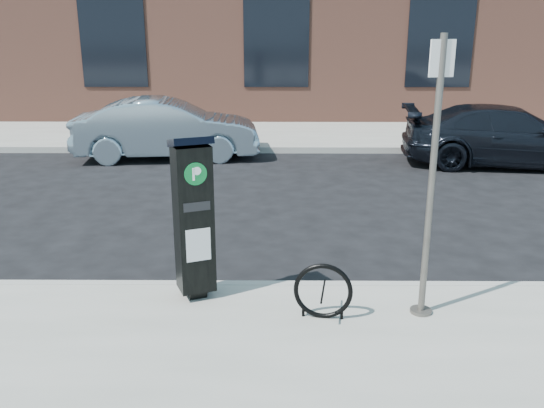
{
  "coord_description": "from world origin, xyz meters",
  "views": [
    {
      "loc": [
        -0.0,
        -6.25,
        3.06
      ],
      "look_at": [
        -0.05,
        0.5,
        0.97
      ],
      "focal_mm": 38.0,
      "sensor_mm": 36.0,
      "label": 1
    }
  ],
  "objects_px": {
    "bike_rack": "(323,291)",
    "car_dark": "(507,136)",
    "parking_kiosk": "(193,216)",
    "sign_pole": "(432,184)",
    "car_silver": "(167,129)"
  },
  "relations": [
    {
      "from": "bike_rack",
      "to": "car_dark",
      "type": "relative_size",
      "value": 0.13
    },
    {
      "from": "parking_kiosk",
      "to": "bike_rack",
      "type": "distance_m",
      "value": 1.61
    },
    {
      "from": "parking_kiosk",
      "to": "car_dark",
      "type": "xyz_separation_m",
      "value": [
        6.15,
        7.07,
        -0.41
      ]
    },
    {
      "from": "parking_kiosk",
      "to": "sign_pole",
      "type": "distance_m",
      "value": 2.51
    },
    {
      "from": "bike_rack",
      "to": "car_silver",
      "type": "relative_size",
      "value": 0.14
    },
    {
      "from": "sign_pole",
      "to": "bike_rack",
      "type": "bearing_deg",
      "value": 172.32
    },
    {
      "from": "parking_kiosk",
      "to": "sign_pole",
      "type": "height_order",
      "value": "sign_pole"
    },
    {
      "from": "sign_pole",
      "to": "bike_rack",
      "type": "height_order",
      "value": "sign_pole"
    },
    {
      "from": "bike_rack",
      "to": "car_dark",
      "type": "height_order",
      "value": "car_dark"
    },
    {
      "from": "bike_rack",
      "to": "parking_kiosk",
      "type": "bearing_deg",
      "value": 168.49
    },
    {
      "from": "car_dark",
      "to": "parking_kiosk",
      "type": "bearing_deg",
      "value": 146.11
    },
    {
      "from": "bike_rack",
      "to": "car_silver",
      "type": "xyz_separation_m",
      "value": [
        -3.1,
        8.26,
        0.27
      ]
    },
    {
      "from": "parking_kiosk",
      "to": "sign_pole",
      "type": "bearing_deg",
      "value": -31.22
    },
    {
      "from": "parking_kiosk",
      "to": "car_dark",
      "type": "bearing_deg",
      "value": 26.73
    },
    {
      "from": "sign_pole",
      "to": "car_silver",
      "type": "bearing_deg",
      "value": 102.82
    }
  ]
}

